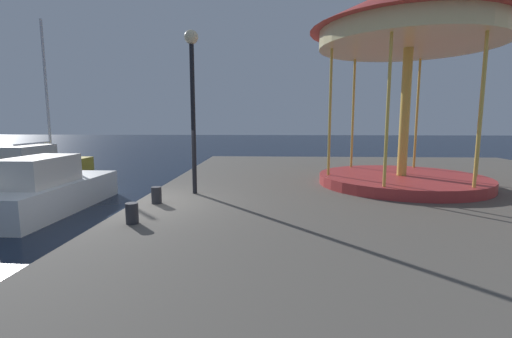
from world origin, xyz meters
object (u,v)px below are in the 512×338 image
at_px(motorboat_white, 49,191).
at_px(lamp_post_mid_promenade, 192,84).
at_px(bollard_center, 156,195).
at_px(bollard_north, 132,213).
at_px(carousel, 409,33).
at_px(sailboat_yellow, 41,167).

distance_m(motorboat_white, lamp_post_mid_promenade, 5.71).
relative_size(lamp_post_mid_promenade, bollard_center, 10.67).
bearing_deg(bollard_north, motorboat_white, 137.31).
xyz_separation_m(motorboat_white, lamp_post_mid_promenade, (4.71, -0.95, 3.08)).
bearing_deg(carousel, sailboat_yellow, 162.31).
xyz_separation_m(sailboat_yellow, lamp_post_mid_promenade, (8.51, -6.21, 3.06)).
relative_size(carousel, lamp_post_mid_promenade, 1.39).
bearing_deg(bollard_center, bollard_north, -87.44).
bearing_deg(carousel, bollard_north, -146.25).
xyz_separation_m(sailboat_yellow, carousel, (14.56, -4.64, 4.63)).
height_order(sailboat_yellow, bollard_center, sailboat_yellow).
height_order(lamp_post_mid_promenade, bollard_north, lamp_post_mid_promenade).
height_order(bollard_north, bollard_center, same).
bearing_deg(motorboat_white, sailboat_yellow, 125.80).
bearing_deg(bollard_center, carousel, 22.48).
height_order(carousel, lamp_post_mid_promenade, carousel).
bearing_deg(sailboat_yellow, bollard_center, -43.38).
relative_size(motorboat_white, bollard_north, 12.84).
bearing_deg(bollard_north, carousel, 33.75).
height_order(motorboat_white, sailboat_yellow, sailboat_yellow).
distance_m(bollard_north, bollard_center, 1.66).
relative_size(sailboat_yellow, bollard_center, 18.37).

